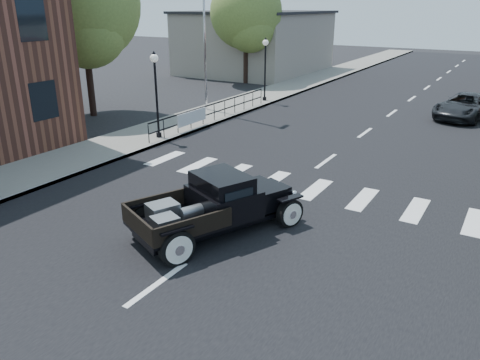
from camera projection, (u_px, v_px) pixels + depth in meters
The scene contains 13 objects.
ground at pixel (230, 231), 12.65m from camera, with size 120.00×120.00×0.00m, color black.
road at pixel (382, 120), 24.65m from camera, with size 14.00×80.00×0.02m, color black.
road_markings at pixel (351, 143), 20.66m from camera, with size 12.00×60.00×0.06m, color silver, non-canonical shape.
sidewalk_left at pixel (244, 103), 28.75m from camera, with size 3.00×80.00×0.15m, color gray.
low_building_left at pixel (256, 43), 41.45m from camera, with size 10.00×12.00×5.00m, color gray.
railing at pixel (214, 110), 23.96m from camera, with size 0.08×10.00×1.00m, color black, non-canonical shape.
banner at pixel (192, 122), 22.40m from camera, with size 0.04×2.20×0.60m, color silver, non-canonical shape.
lamp_post_b at pixel (156, 95), 20.42m from camera, with size 0.36×0.36×3.76m, color black, non-canonical shape.
lamp_post_c at pixel (265, 69), 28.42m from camera, with size 0.36×0.36×3.76m, color black, non-canonical shape.
big_tree_near at pixel (85, 32), 24.29m from camera, with size 5.96×5.96×8.76m, color #5A6F2F, non-canonical shape.
big_tree_far at pixel (246, 30), 34.93m from camera, with size 5.34×5.34×7.84m, color #5A6F2F, non-canonical shape.
hotrod_pickup at pixel (215, 204), 12.33m from camera, with size 2.22×4.76×1.65m, color black, non-canonical shape.
second_car at pixel (466, 106), 24.87m from camera, with size 2.18×4.73×1.32m, color black.
Camera 1 is at (6.10, -9.57, 5.77)m, focal length 35.00 mm.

